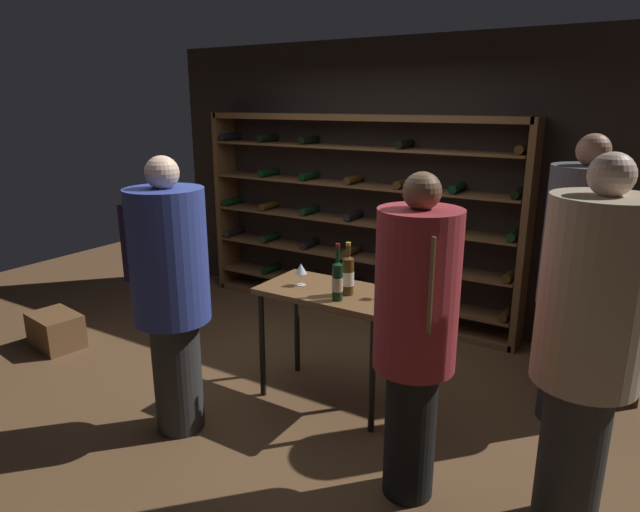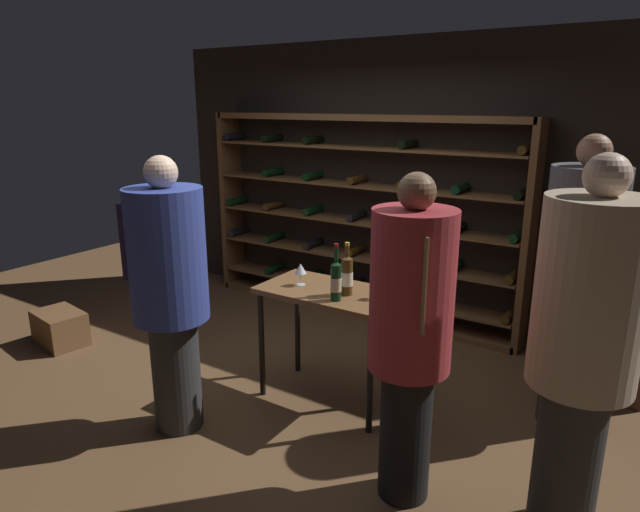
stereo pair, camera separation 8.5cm
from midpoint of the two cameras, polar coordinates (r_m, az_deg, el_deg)
ground_plane at (r=4.46m, az=-4.30°, el=-13.20°), size 9.77×9.77×0.00m
back_wall at (r=5.59m, az=6.90°, el=7.60°), size 5.27×0.10×2.75m
wine_rack at (r=5.60m, az=3.09°, el=3.92°), size 3.44×0.32×2.04m
tasting_table at (r=3.96m, az=0.53°, el=-5.08°), size 1.01×0.56×0.86m
person_bystander_dark_jacket at (r=3.95m, az=24.62°, el=-1.40°), size 0.47×0.47×1.97m
person_guest_plum_blouse at (r=2.92m, az=25.35°, el=-7.64°), size 0.49×0.49×1.95m
person_guest_blue_shirt at (r=3.65m, az=-15.88°, el=-3.13°), size 0.49×0.49×1.85m
person_host_in_suit at (r=2.94m, az=9.04°, el=-7.39°), size 0.44×0.44×1.83m
wine_crate at (r=5.58m, az=-26.15°, el=-6.94°), size 0.53×0.41×0.31m
display_cabinet at (r=4.61m, az=28.31°, el=-3.84°), size 0.44×0.36×1.52m
wine_bottle_gold_foil at (r=3.79m, az=2.27°, el=-1.96°), size 0.09×0.09×0.37m
wine_bottle_amber_reserve at (r=3.67m, az=1.17°, el=-2.53°), size 0.07×0.07×0.39m
wine_glass_stemmed_center at (r=3.73m, az=5.53°, el=-2.69°), size 0.07×0.07×0.16m
wine_glass_stemmed_left at (r=3.98m, az=-2.58°, el=-1.41°), size 0.09×0.09×0.16m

